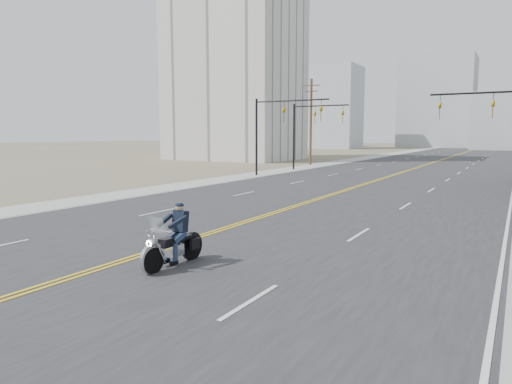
{
  "coord_description": "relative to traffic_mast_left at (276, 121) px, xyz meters",
  "views": [
    {
      "loc": [
        10.06,
        -4.49,
        3.76
      ],
      "look_at": [
        1.48,
        10.35,
        1.6
      ],
      "focal_mm": 32.0,
      "sensor_mm": 36.0,
      "label": 1
    }
  ],
  "objects": [
    {
      "name": "road",
      "position": [
        8.98,
        38.0,
        -4.93
      ],
      "size": [
        20.0,
        200.0,
        0.01
      ],
      "primitive_type": "cube",
      "color": "#303033",
      "rests_on": "ground"
    },
    {
      "name": "sidewalk_left",
      "position": [
        -2.52,
        38.0,
        -4.93
      ],
      "size": [
        3.0,
        200.0,
        0.01
      ],
      "primitive_type": "cube",
      "color": "#A5A5A0",
      "rests_on": "ground"
    },
    {
      "name": "traffic_mast_left",
      "position": [
        0.0,
        0.0,
        0.0
      ],
      "size": [
        7.1,
        0.26,
        7.0
      ],
      "color": "black",
      "rests_on": "ground"
    },
    {
      "name": "traffic_mast_right",
      "position": [
        17.95,
        0.0,
        0.0
      ],
      "size": [
        7.1,
        0.26,
        7.0
      ],
      "color": "black",
      "rests_on": "ground"
    },
    {
      "name": "traffic_mast_far",
      "position": [
        -0.33,
        8.0,
        -0.06
      ],
      "size": [
        6.1,
        0.26,
        7.0
      ],
      "color": "black",
      "rests_on": "ground"
    },
    {
      "name": "utility_pole_left",
      "position": [
        -3.52,
        16.0,
        0.54
      ],
      "size": [
        2.2,
        0.3,
        10.5
      ],
      "color": "brown",
      "rests_on": "ground"
    },
    {
      "name": "apartment_block",
      "position": [
        -19.02,
        23.0,
        10.06
      ],
      "size": [
        18.0,
        14.0,
        30.0
      ],
      "primitive_type": "cube",
      "color": "silver",
      "rests_on": "ground"
    },
    {
      "name": "haze_bldg_a",
      "position": [
        -26.02,
        83.0,
        6.06
      ],
      "size": [
        14.0,
        12.0,
        22.0
      ],
      "primitive_type": "cube",
      "color": "#B7BCC6",
      "rests_on": "ground"
    },
    {
      "name": "haze_bldg_d",
      "position": [
        -3.02,
        108.0,
        8.06
      ],
      "size": [
        20.0,
        15.0,
        26.0
      ],
      "primitive_type": "cube",
      "color": "#ADB2B7",
      "rests_on": "ground"
    },
    {
      "name": "haze_bldg_f",
      "position": [
        -41.02,
        98.0,
        3.06
      ],
      "size": [
        12.0,
        12.0,
        16.0
      ],
      "primitive_type": "cube",
      "color": "#ADB2B7",
      "rests_on": "ground"
    },
    {
      "name": "motorcyclist",
      "position": [
        10.6,
        -26.65,
        -4.03
      ],
      "size": [
        1.06,
        2.35,
        1.81
      ],
      "primitive_type": null,
      "rotation": [
        0.0,
        0.0,
        3.11
      ],
      "color": "black",
      "rests_on": "ground"
    }
  ]
}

